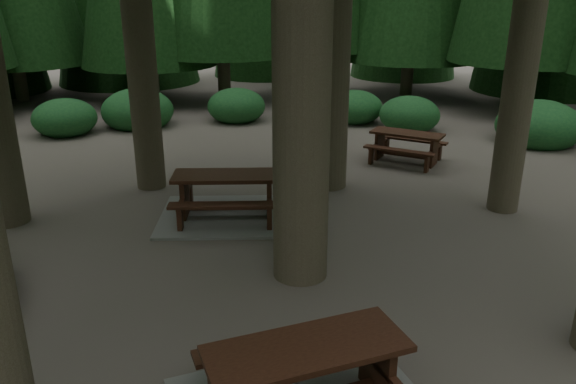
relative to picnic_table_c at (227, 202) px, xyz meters
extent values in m
plane|color=#544B44|center=(0.03, -2.79, -0.32)|extent=(80.00, 80.00, 0.00)
cube|color=black|center=(0.14, -5.67, 0.54)|extent=(2.15, 1.08, 0.07)
cube|color=black|center=(0.04, -4.99, 0.19)|extent=(2.08, 0.57, 0.06)
cube|color=black|center=(0.95, -5.55, 0.09)|extent=(0.18, 0.64, 0.82)
cube|color=black|center=(0.95, -5.55, 0.16)|extent=(0.33, 1.65, 0.07)
cube|color=gray|center=(0.00, 0.00, -0.29)|extent=(2.99, 2.63, 0.05)
cube|color=black|center=(0.00, 0.00, 0.54)|extent=(2.17, 1.17, 0.07)
cube|color=black|center=(0.13, 0.67, 0.19)|extent=(2.07, 0.67, 0.06)
cube|color=black|center=(-0.13, -0.67, 0.19)|extent=(2.07, 0.67, 0.06)
cube|color=black|center=(-0.81, 0.16, 0.09)|extent=(0.21, 0.63, 0.82)
cube|color=black|center=(-0.81, 0.16, 0.16)|extent=(0.40, 1.64, 0.07)
cube|color=black|center=(0.81, -0.16, 0.09)|extent=(0.21, 0.63, 0.82)
cube|color=black|center=(0.81, -0.16, 0.16)|extent=(0.40, 1.64, 0.07)
cube|color=black|center=(0.00, 0.00, -0.11)|extent=(1.70, 0.41, 0.09)
cube|color=black|center=(4.96, 2.72, 0.43)|extent=(1.81, 1.72, 0.06)
cube|color=black|center=(5.35, 3.17, 0.13)|extent=(1.52, 1.38, 0.05)
cube|color=black|center=(4.56, 2.27, 0.13)|extent=(1.52, 1.38, 0.05)
cube|color=black|center=(4.42, 3.20, 0.04)|extent=(0.43, 0.47, 0.72)
cube|color=black|center=(4.42, 3.20, 0.10)|extent=(1.02, 1.14, 0.06)
cube|color=black|center=(5.49, 2.24, 0.04)|extent=(0.43, 0.47, 0.72)
cube|color=black|center=(5.49, 2.24, 0.10)|extent=(1.02, 1.14, 0.06)
cube|color=black|center=(4.96, 2.72, -0.14)|extent=(1.18, 1.06, 0.08)
ellipsoid|color=#1B4E27|center=(9.47, 3.66, 0.08)|extent=(2.42, 2.42, 1.49)
ellipsoid|color=#1B4E27|center=(6.47, 5.90, 0.08)|extent=(1.90, 1.90, 1.17)
ellipsoid|color=#1B4E27|center=(5.17, 7.37, 0.08)|extent=(1.84, 1.84, 1.13)
ellipsoid|color=#1B4E27|center=(1.33, 8.46, 0.08)|extent=(1.95, 1.95, 1.20)
ellipsoid|color=#1B4E27|center=(-1.90, 8.42, 0.08)|extent=(2.31, 2.31, 1.42)
ellipsoid|color=#1B4E27|center=(-4.06, 7.77, 0.08)|extent=(1.93, 1.93, 1.19)
camera|label=1|loc=(-1.09, -10.25, 3.94)|focal=35.00mm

